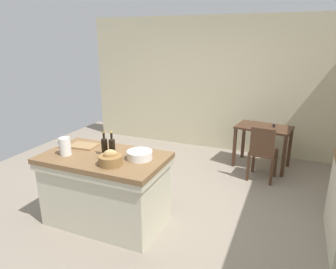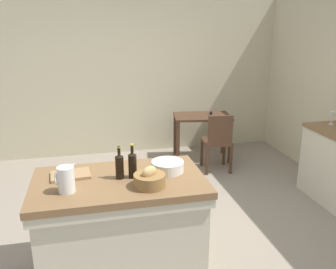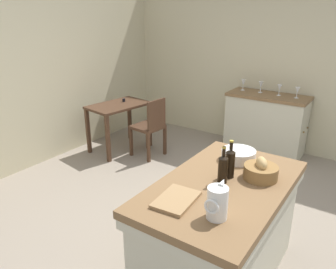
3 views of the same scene
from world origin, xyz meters
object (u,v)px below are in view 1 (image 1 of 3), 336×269
Objects in this scene: wine_bottle_dark at (112,147)px; wash_bowl at (140,155)px; pitcher at (65,146)px; bread_basket at (111,159)px; cutting_board at (84,146)px; island_table at (106,186)px; writing_desk at (264,133)px; wooden_chair at (263,152)px; wine_bottle_amber at (104,146)px.

wash_bowl is at bearing 11.14° from wine_bottle_dark.
pitcher is 0.97× the size of bread_basket.
cutting_board is (0.02, 0.31, -0.10)m from pitcher.
island_table is 5.05× the size of wash_bowl.
wine_bottle_dark is at bearing -15.58° from cutting_board.
writing_desk is at bearing 49.90° from cutting_board.
wine_bottle_dark is at bearing 117.97° from bread_basket.
wine_bottle_dark is at bearing 16.66° from pitcher.
island_table is 5.80× the size of pitcher.
wash_bowl is 0.34m from wine_bottle_dark.
island_table is at bearing 139.34° from bread_basket.
wash_bowl is 0.96× the size of wine_bottle_dark.
wine_bottle_amber is (-1.61, -1.91, 0.50)m from wooden_chair.
pitcher is 0.76× the size of cutting_board.
writing_desk is 3.76× the size of bread_basket.
writing_desk is 0.58m from wooden_chair.
pitcher reaches higher than wooden_chair.
bread_basket is 0.31m from wine_bottle_amber.
cutting_board is at bearing 86.71° from pitcher.
wash_bowl is 0.44m from wine_bottle_amber.
pitcher reaches higher than island_table.
wine_bottle_amber is (-0.11, 0.01, -0.01)m from wine_bottle_dark.
writing_desk is at bearing 53.10° from pitcher.
writing_desk is at bearing 57.88° from wine_bottle_amber.
pitcher is 0.88× the size of wine_bottle_amber.
wine_bottle_amber reaches higher than cutting_board.
wine_bottle_dark is (0.52, -0.15, 0.11)m from cutting_board.
island_table is 4.85× the size of wine_bottle_dark.
wine_bottle_dark is (0.54, 0.16, 0.01)m from pitcher.
wine_bottle_dark is 1.05× the size of wine_bottle_amber.
wash_bowl reaches higher than wooden_chair.
writing_desk is 2.95× the size of cutting_board.
pitcher is at bearing -165.36° from wash_bowl.
wooden_chair reaches higher than writing_desk.
wooden_chair is 3.46× the size of bread_basket.
wash_bowl is 0.87× the size of cutting_board.
cutting_board is 1.15× the size of wine_bottle_amber.
wash_bowl is (0.44, 0.07, 0.45)m from island_table.
wine_bottle_dark reaches higher than pitcher.
wooden_chair is at bearing 57.45° from wash_bowl.
cutting_board is 0.45m from wine_bottle_amber.
wash_bowl is 0.34m from bread_basket.
cutting_board reaches higher than island_table.
wash_bowl is at bearing -114.90° from writing_desk.
wooden_chair is 2.71× the size of cutting_board.
wine_bottle_amber is at bearing 135.68° from bread_basket.
wine_bottle_dark is (-0.11, 0.21, 0.06)m from bread_basket.
wooden_chair is (0.06, -0.56, -0.13)m from writing_desk.
cutting_board is (-0.84, 0.08, -0.04)m from wash_bowl.
island_table is 0.55m from bread_basket.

